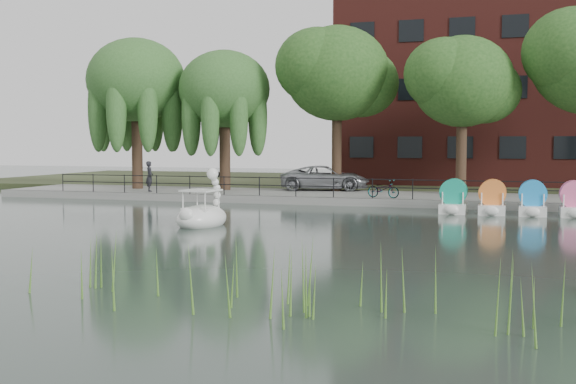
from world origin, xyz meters
The scene contains 16 objects.
ground_plane centered at (0.00, 0.00, 0.00)m, with size 120.00×120.00×0.00m, color #38473F.
promenade centered at (0.00, 16.00, 0.20)m, with size 40.00×6.00×0.40m, color gray.
kerb centered at (0.00, 13.05, 0.20)m, with size 40.00×0.25×0.40m, color gray.
land_strip centered at (0.00, 30.00, 0.18)m, with size 60.00×22.00×0.36m, color #47512D.
railing centered at (0.00, 13.25, 1.15)m, with size 32.00×0.05×1.00m.
apartment_building centered at (7.00, 29.97, 9.36)m, with size 20.00×10.07×18.00m.
willow_left centered at (-13.00, 16.50, 6.87)m, with size 5.88×5.88×9.01m.
willow_mid centered at (-7.50, 17.00, 6.25)m, with size 5.32×5.32×8.15m.
broadleaf_center centered at (-1.00, 18.00, 7.06)m, with size 6.00×6.00×9.25m.
broadleaf_right centered at (6.00, 17.50, 6.39)m, with size 5.40×5.40×8.32m.
minivan centered at (-1.79, 18.37, 1.22)m, with size 5.91×2.72×1.65m, color gray.
bicycle centered at (2.46, 13.72, 0.90)m, with size 1.72×0.60×1.00m, color gray.
pedestrian centered at (-10.96, 14.24, 1.39)m, with size 0.71×0.48×1.98m, color black.
swan_boat centered at (-2.63, 2.99, 0.48)m, with size 1.89×2.75×2.20m.
pedal_boat_row centered at (9.54, 11.06, 0.61)m, with size 7.95×1.70×1.40m.
reed_bank centered at (2.00, -9.50, 0.60)m, with size 24.00×2.40×1.20m.
Camera 1 is at (8.80, -22.25, 3.23)m, focal length 45.00 mm.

